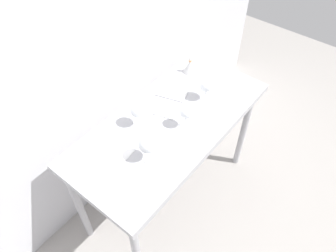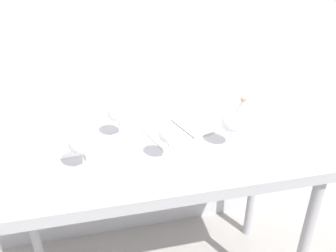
# 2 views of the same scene
# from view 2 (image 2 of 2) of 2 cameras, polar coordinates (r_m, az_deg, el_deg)

# --- Properties ---
(back_wall) EXTENTS (3.80, 0.04, 2.60)m
(back_wall) POSITION_cam_2_polar(r_m,az_deg,el_deg) (1.75, -5.33, 16.04)
(back_wall) COLOR silver
(back_wall) RESTS_ON ground_plane
(steel_counter) EXTENTS (1.40, 0.65, 0.90)m
(steel_counter) POSITION_cam_2_polar(r_m,az_deg,el_deg) (1.50, -1.74, -7.21)
(steel_counter) COLOR #A7A7AC
(steel_counter) RESTS_ON ground_plane
(wine_glass_near_left) EXTENTS (0.10, 0.10, 0.17)m
(wine_glass_near_left) POSITION_cam_2_polar(r_m,az_deg,el_deg) (1.29, -14.60, -2.66)
(wine_glass_near_left) COLOR white
(wine_glass_near_left) RESTS_ON steel_counter
(wine_glass_near_center) EXTENTS (0.08, 0.08, 0.17)m
(wine_glass_near_center) POSITION_cam_2_polar(r_m,az_deg,el_deg) (1.30, 0.05, -1.48)
(wine_glass_near_center) COLOR white
(wine_glass_near_center) RESTS_ON steel_counter
(wine_glass_far_left) EXTENTS (0.09, 0.09, 0.17)m
(wine_glass_far_left) POSITION_cam_2_polar(r_m,az_deg,el_deg) (1.48, -8.41, 2.09)
(wine_glass_far_left) COLOR white
(wine_glass_far_left) RESTS_ON steel_counter
(wine_glass_near_right) EXTENTS (0.09, 0.09, 0.17)m
(wine_glass_near_right) POSITION_cam_2_polar(r_m,az_deg,el_deg) (1.42, 10.79, 0.57)
(wine_glass_near_right) COLOR white
(wine_glass_near_right) RESTS_ON steel_counter
(open_notebook) EXTENTS (0.37, 0.29, 0.01)m
(open_notebook) POSITION_cam_2_polar(r_m,az_deg,el_deg) (1.58, 2.35, -0.60)
(open_notebook) COLOR white
(open_notebook) RESTS_ON steel_counter
(tasting_sheet_upper) EXTENTS (0.17, 0.22, 0.00)m
(tasting_sheet_upper) POSITION_cam_2_polar(r_m,az_deg,el_deg) (1.53, -17.39, -3.24)
(tasting_sheet_upper) COLOR white
(tasting_sheet_upper) RESTS_ON steel_counter
(decanter_funnel) EXTENTS (0.10, 0.10, 0.15)m
(decanter_funnel) POSITION_cam_2_polar(r_m,az_deg,el_deg) (1.72, 12.48, 2.87)
(decanter_funnel) COLOR silver
(decanter_funnel) RESTS_ON steel_counter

